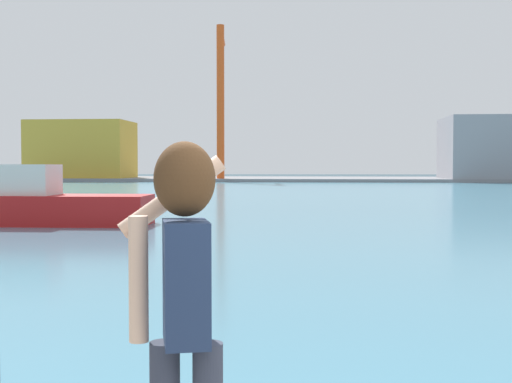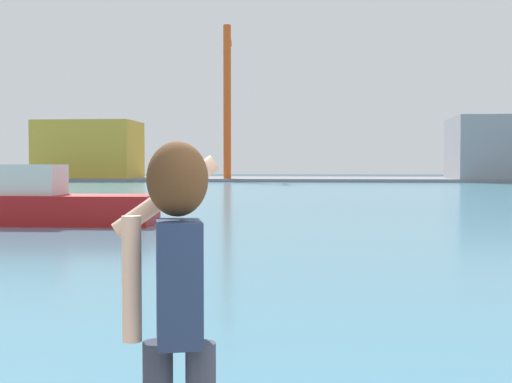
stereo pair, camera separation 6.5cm
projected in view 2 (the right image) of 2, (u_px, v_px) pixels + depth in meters
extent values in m
plane|color=#334751|center=(328.00, 193.00, 52.24)|extent=(220.00, 220.00, 0.00)
cube|color=teal|center=(328.00, 192.00, 54.23)|extent=(140.00, 100.00, 0.02)
cube|color=gray|center=(325.00, 179.00, 94.00)|extent=(140.00, 20.00, 0.43)
cube|color=#1E2D4C|center=(179.00, 282.00, 3.06)|extent=(0.28, 0.38, 0.56)
sphere|color=#E0B293|center=(178.00, 181.00, 3.04)|extent=(0.22, 0.22, 0.22)
ellipsoid|color=#472D19|center=(177.00, 179.00, 3.02)|extent=(0.28, 0.26, 0.34)
cylinder|color=#E0B293|center=(132.00, 279.00, 3.08)|extent=(0.09, 0.09, 0.58)
cylinder|color=#E0B293|center=(166.00, 197.00, 3.25)|extent=(0.53, 0.22, 0.40)
cube|color=black|center=(165.00, 162.00, 3.37)|extent=(0.03, 0.07, 0.14)
cube|color=#B21919|center=(50.00, 210.00, 24.12)|extent=(7.59, 2.52, 1.06)
cube|color=silver|center=(25.00, 180.00, 24.15)|extent=(2.68, 1.80, 1.10)
cube|color=gold|center=(89.00, 150.00, 93.17)|extent=(13.40, 8.90, 7.83)
cylinder|color=#D84C19|center=(227.00, 102.00, 87.06)|extent=(1.00, 1.00, 19.88)
cylinder|color=#D84C19|center=(228.00, 38.00, 91.55)|extent=(1.70, 9.74, 0.70)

